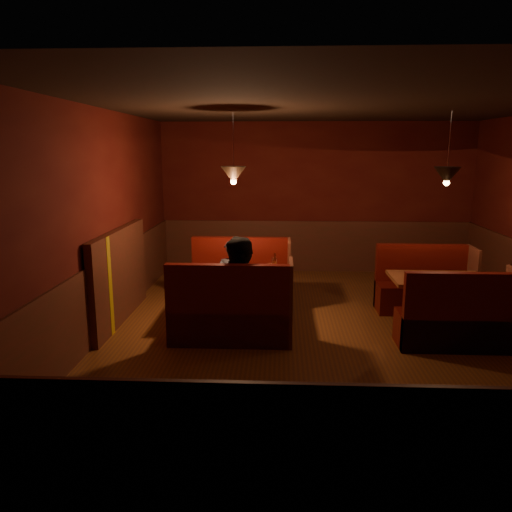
{
  "coord_description": "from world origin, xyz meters",
  "views": [
    {
      "loc": [
        -0.69,
        -6.26,
        2.37
      ],
      "look_at": [
        -1.01,
        0.4,
        0.95
      ],
      "focal_mm": 35.0,
      "sensor_mm": 36.0,
      "label": 1
    }
  ],
  "objects_px": {
    "main_bench_near": "(231,318)",
    "second_bench_near": "(458,324)",
    "second_table": "(438,290)",
    "diner_b": "(243,276)",
    "main_table": "(235,282)",
    "second_bench_far": "(423,290)",
    "diner_a": "(232,263)",
    "main_bench_far": "(241,284)"
  },
  "relations": [
    {
      "from": "main_bench_far",
      "to": "second_bench_far",
      "type": "relative_size",
      "value": 1.11
    },
    {
      "from": "main_table",
      "to": "second_bench_far",
      "type": "relative_size",
      "value": 1.01
    },
    {
      "from": "main_bench_near",
      "to": "diner_a",
      "type": "relative_size",
      "value": 1.08
    },
    {
      "from": "main_bench_near",
      "to": "second_bench_near",
      "type": "xyz_separation_m",
      "value": [
        2.75,
        -0.05,
        -0.02
      ]
    },
    {
      "from": "main_bench_near",
      "to": "second_bench_near",
      "type": "relative_size",
      "value": 1.11
    },
    {
      "from": "diner_a",
      "to": "second_bench_near",
      "type": "bearing_deg",
      "value": 148.38
    },
    {
      "from": "diner_b",
      "to": "main_table",
      "type": "bearing_deg",
      "value": 106.99
    },
    {
      "from": "main_table",
      "to": "second_bench_far",
      "type": "height_order",
      "value": "second_bench_far"
    },
    {
      "from": "main_bench_far",
      "to": "second_table",
      "type": "xyz_separation_m",
      "value": [
        2.72,
        -0.88,
        0.19
      ]
    },
    {
      "from": "second_bench_far",
      "to": "main_table",
      "type": "bearing_deg",
      "value": -166.74
    },
    {
      "from": "second_bench_far",
      "to": "diner_a",
      "type": "xyz_separation_m",
      "value": [
        -2.87,
        -0.06,
        0.4
      ]
    },
    {
      "from": "main_bench_near",
      "to": "second_bench_far",
      "type": "xyz_separation_m",
      "value": [
        2.75,
        1.44,
        -0.02
      ]
    },
    {
      "from": "main_bench_near",
      "to": "second_bench_near",
      "type": "bearing_deg",
      "value": -1.02
    },
    {
      "from": "main_bench_far",
      "to": "main_bench_near",
      "type": "distance_m",
      "value": 1.58
    },
    {
      "from": "main_bench_far",
      "to": "diner_a",
      "type": "distance_m",
      "value": 0.44
    },
    {
      "from": "main_table",
      "to": "main_bench_near",
      "type": "height_order",
      "value": "main_bench_near"
    },
    {
      "from": "second_table",
      "to": "diner_b",
      "type": "height_order",
      "value": "diner_b"
    },
    {
      "from": "main_table",
      "to": "diner_a",
      "type": "height_order",
      "value": "diner_a"
    },
    {
      "from": "diner_a",
      "to": "diner_b",
      "type": "height_order",
      "value": "diner_b"
    },
    {
      "from": "main_bench_near",
      "to": "second_table",
      "type": "height_order",
      "value": "main_bench_near"
    },
    {
      "from": "second_bench_near",
      "to": "diner_b",
      "type": "xyz_separation_m",
      "value": [
        -2.61,
        0.18,
        0.52
      ]
    },
    {
      "from": "second_table",
      "to": "diner_a",
      "type": "xyz_separation_m",
      "value": [
        -2.84,
        0.69,
        0.19
      ]
    },
    {
      "from": "second_table",
      "to": "second_bench_near",
      "type": "height_order",
      "value": "second_bench_near"
    },
    {
      "from": "main_table",
      "to": "second_bench_near",
      "type": "height_order",
      "value": "second_bench_near"
    },
    {
      "from": "main_bench_near",
      "to": "diner_a",
      "type": "xyz_separation_m",
      "value": [
        -0.11,
        1.38,
        0.38
      ]
    },
    {
      "from": "second_table",
      "to": "second_bench_near",
      "type": "xyz_separation_m",
      "value": [
        0.03,
        -0.75,
        -0.21
      ]
    },
    {
      "from": "second_table",
      "to": "diner_b",
      "type": "distance_m",
      "value": 2.67
    },
    {
      "from": "main_bench_far",
      "to": "diner_a",
      "type": "height_order",
      "value": "diner_a"
    },
    {
      "from": "second_bench_near",
      "to": "diner_b",
      "type": "distance_m",
      "value": 2.67
    },
    {
      "from": "main_table",
      "to": "second_bench_near",
      "type": "xyz_separation_m",
      "value": [
        2.77,
        -0.84,
        -0.26
      ]
    },
    {
      "from": "main_table",
      "to": "main_bench_far",
      "type": "xyz_separation_m",
      "value": [
        0.02,
        0.79,
        -0.24
      ]
    },
    {
      "from": "main_table",
      "to": "second_bench_near",
      "type": "relative_size",
      "value": 1.01
    },
    {
      "from": "second_bench_far",
      "to": "diner_a",
      "type": "relative_size",
      "value": 0.97
    },
    {
      "from": "main_table",
      "to": "main_bench_near",
      "type": "distance_m",
      "value": 0.83
    },
    {
      "from": "second_table",
      "to": "second_bench_near",
      "type": "relative_size",
      "value": 0.9
    },
    {
      "from": "main_bench_near",
      "to": "diner_b",
      "type": "relative_size",
      "value": 0.91
    },
    {
      "from": "main_table",
      "to": "main_bench_far",
      "type": "relative_size",
      "value": 0.91
    },
    {
      "from": "second_bench_far",
      "to": "second_bench_near",
      "type": "distance_m",
      "value": 1.49
    },
    {
      "from": "main_bench_near",
      "to": "diner_b",
      "type": "bearing_deg",
      "value": 42.69
    },
    {
      "from": "main_table",
      "to": "main_bench_near",
      "type": "relative_size",
      "value": 0.91
    },
    {
      "from": "diner_b",
      "to": "main_bench_near",
      "type": "bearing_deg",
      "value": -133.44
    },
    {
      "from": "diner_a",
      "to": "diner_b",
      "type": "distance_m",
      "value": 1.29
    }
  ]
}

